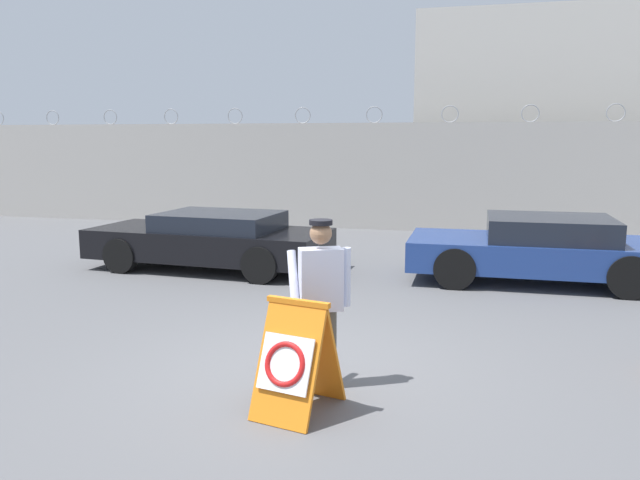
% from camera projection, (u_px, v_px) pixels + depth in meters
% --- Properties ---
extents(ground_plane, '(90.00, 90.00, 0.00)m').
position_uv_depth(ground_plane, '(301.00, 371.00, 6.95)').
color(ground_plane, '#5B5B5E').
extents(perimeter_wall, '(36.00, 0.30, 3.44)m').
position_uv_depth(perimeter_wall, '(410.00, 177.00, 17.37)').
color(perimeter_wall, '#ADA8A0').
rests_on(perimeter_wall, ground_plane).
extents(building_block, '(7.01, 5.75, 6.34)m').
position_uv_depth(building_block, '(528.00, 120.00, 20.77)').
color(building_block, beige).
rests_on(building_block, ground_plane).
extents(barricade_sign, '(0.78, 0.96, 1.09)m').
position_uv_depth(barricade_sign, '(296.00, 357.00, 5.82)').
color(barricade_sign, orange).
rests_on(barricade_sign, ground_plane).
extents(security_guard, '(0.68, 0.39, 1.76)m').
position_uv_depth(security_guard, '(321.00, 295.00, 6.35)').
color(security_guard, '#514C42').
rests_on(security_guard, ground_plane).
extents(parked_car_front_coupe, '(4.80, 2.16, 1.13)m').
position_uv_depth(parked_car_front_coupe, '(211.00, 239.00, 12.27)').
color(parked_car_front_coupe, black).
rests_on(parked_car_front_coupe, ground_plane).
extents(parked_car_rear_sedan, '(4.44, 2.04, 1.19)m').
position_uv_depth(parked_car_rear_sedan, '(538.00, 248.00, 11.15)').
color(parked_car_rear_sedan, black).
rests_on(parked_car_rear_sedan, ground_plane).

